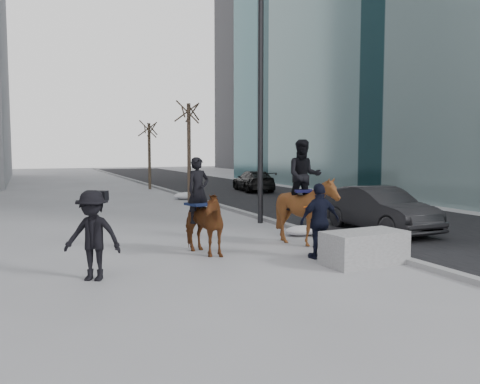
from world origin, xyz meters
name	(u,v)px	position (x,y,z in m)	size (l,w,h in m)	color
ground	(261,263)	(0.00, 0.00, 0.00)	(120.00, 120.00, 0.00)	gray
road	(306,204)	(7.00, 10.00, 0.01)	(8.00, 90.00, 0.01)	black
curb	(225,207)	(3.00, 10.00, 0.06)	(0.25, 90.00, 0.12)	gray
planter	(364,248)	(2.05, -1.00, 0.37)	(1.84, 0.92, 0.74)	#9A9A9C
car_near	(379,209)	(5.23, 2.56, 0.69)	(1.46, 4.20, 1.38)	black
car_far	(253,181)	(7.77, 17.53, 0.62)	(1.75, 4.29, 1.25)	black
tree_near	(189,148)	(2.40, 13.12, 2.60)	(1.20, 1.20, 5.20)	#34251E
tree_far	(149,153)	(2.40, 21.51, 2.30)	(1.20, 1.20, 4.60)	#392D21
mounted_left	(200,218)	(-0.94, 1.44, 0.87)	(1.26, 1.96, 2.34)	#503010
mounted_right	(306,203)	(1.97, 1.43, 1.12)	(2.00, 2.10, 2.79)	#4E2F0F
feeder	(320,221)	(1.47, -0.07, 0.88)	(1.04, 0.87, 1.75)	black
camera_crew	(93,235)	(-3.62, -0.07, 0.89)	(1.31, 1.14, 1.75)	black
lamppost	(262,75)	(2.60, 5.46, 4.99)	(0.25, 1.44, 9.09)	black
snow_piles	(213,204)	(2.70, 10.56, 0.17)	(1.41, 12.40, 0.36)	silver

